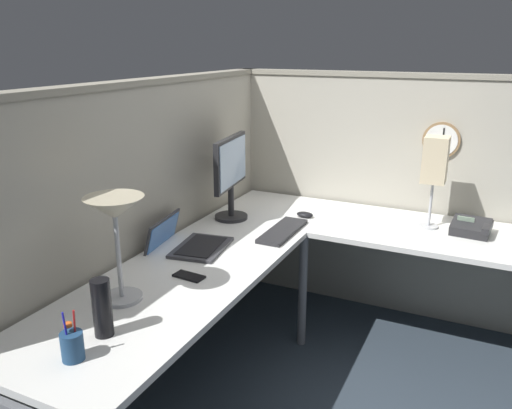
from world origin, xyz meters
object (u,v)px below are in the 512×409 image
at_px(thermos_flask, 102,308).
at_px(desk_lamp_paper, 435,163).
at_px(desk_lamp_dome, 115,217).
at_px(cell_phone, 189,276).
at_px(laptop, 184,243).
at_px(keyboard, 283,231).
at_px(computer_mouse, 305,215).
at_px(pen_cup, 72,346).
at_px(monitor, 231,172).
at_px(office_phone, 472,228).
at_px(wall_clock, 441,140).

bearing_deg(thermos_flask, desk_lamp_paper, -28.04).
relative_size(desk_lamp_dome, cell_phone, 3.09).
height_order(laptop, keyboard, laptop).
xyz_separation_m(desk_lamp_dome, thermos_flask, (-0.25, -0.12, -0.25)).
relative_size(computer_mouse, desk_lamp_paper, 0.20).
bearing_deg(computer_mouse, thermos_flask, 172.76).
bearing_deg(computer_mouse, desk_lamp_dome, 166.36).
distance_m(keyboard, cell_phone, 0.73).
bearing_deg(pen_cup, computer_mouse, -6.23).
relative_size(monitor, office_phone, 2.26).
xyz_separation_m(laptop, thermos_flask, (-0.84, -0.20, 0.09)).
height_order(monitor, computer_mouse, monitor).
height_order(monitor, laptop, monitor).
bearing_deg(desk_lamp_dome, thermos_flask, -153.62).
xyz_separation_m(cell_phone, thermos_flask, (-0.54, 0.02, 0.10)).
relative_size(laptop, keyboard, 0.99).
bearing_deg(desk_lamp_paper, laptop, 127.78).
relative_size(monitor, thermos_flask, 2.27).
distance_m(desk_lamp_dome, desk_lamp_paper, 1.79).
relative_size(pen_cup, desk_lamp_paper, 0.34).
xyz_separation_m(keyboard, thermos_flask, (-1.26, 0.18, 0.10)).
xyz_separation_m(monitor, wall_clock, (0.64, -1.10, 0.17)).
bearing_deg(desk_lamp_paper, computer_mouse, 100.97).
xyz_separation_m(laptop, wall_clock, (1.15, -1.10, 0.44)).
distance_m(pen_cup, office_phone, 2.17).
xyz_separation_m(desk_lamp_dome, wall_clock, (1.75, -1.02, 0.10)).
height_order(cell_phone, desk_lamp_paper, desk_lamp_paper).
bearing_deg(computer_mouse, pen_cup, 173.77).
bearing_deg(desk_lamp_paper, thermos_flask, 151.96).
bearing_deg(desk_lamp_dome, wall_clock, -30.30).
bearing_deg(laptop, keyboard, -42.79).
height_order(monitor, desk_lamp_paper, desk_lamp_paper).
relative_size(keyboard, desk_lamp_paper, 0.81).
height_order(keyboard, desk_lamp_dome, desk_lamp_dome).
bearing_deg(laptop, cell_phone, -143.79).
xyz_separation_m(laptop, cell_phone, (-0.30, -0.22, -0.02)).
bearing_deg(desk_lamp_paper, desk_lamp_dome, 144.79).
distance_m(monitor, desk_lamp_dome, 1.12).
xyz_separation_m(computer_mouse, wall_clock, (0.43, -0.70, 0.44)).
relative_size(computer_mouse, wall_clock, 0.47).
relative_size(computer_mouse, cell_phone, 0.72).
height_order(pen_cup, cell_phone, pen_cup).
distance_m(monitor, laptop, 0.58).
relative_size(office_phone, wall_clock, 1.00).
xyz_separation_m(cell_phone, office_phone, (1.15, -1.13, 0.03)).
bearing_deg(computer_mouse, wall_clock, -58.60).
bearing_deg(thermos_flask, cell_phone, -1.76).
height_order(monitor, pen_cup, monitor).
xyz_separation_m(keyboard, wall_clock, (0.74, -0.72, 0.45)).
relative_size(keyboard, cell_phone, 2.99).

